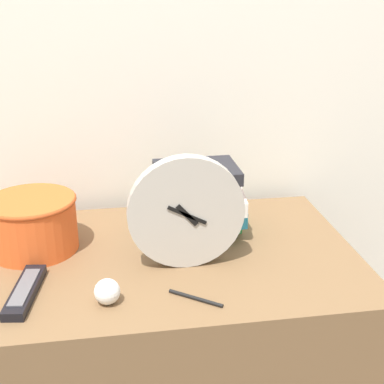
% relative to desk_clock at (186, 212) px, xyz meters
% --- Properties ---
extents(wall_back, '(6.00, 0.04, 2.40)m').
position_rel_desk_clock_xyz_m(wall_back, '(-0.14, 0.44, 0.31)').
color(wall_back, silver).
rests_on(wall_back, ground_plane).
extents(desk, '(1.13, 0.62, 0.75)m').
position_rel_desk_clock_xyz_m(desk, '(-0.14, 0.06, -0.51)').
color(desk, brown).
rests_on(desk, ground_plane).
extents(desk_clock, '(0.27, 0.04, 0.27)m').
position_rel_desk_clock_xyz_m(desk_clock, '(0.00, 0.00, 0.00)').
color(desk_clock, '#B7B2A8').
rests_on(desk_clock, desk).
extents(book_stack, '(0.25, 0.19, 0.19)m').
position_rel_desk_clock_xyz_m(book_stack, '(0.05, 0.17, -0.04)').
color(book_stack, green).
rests_on(book_stack, desk).
extents(basket, '(0.22, 0.22, 0.14)m').
position_rel_desk_clock_xyz_m(basket, '(-0.36, 0.14, -0.06)').
color(basket, '#E05623').
rests_on(basket, desk).
extents(tv_remote, '(0.07, 0.20, 0.02)m').
position_rel_desk_clock_xyz_m(tv_remote, '(-0.36, -0.08, -0.12)').
color(tv_remote, black).
rests_on(tv_remote, desk).
extents(crumpled_paper_ball, '(0.05, 0.05, 0.05)m').
position_rel_desk_clock_xyz_m(crumpled_paper_ball, '(-0.19, -0.13, -0.11)').
color(crumpled_paper_ball, white).
rests_on(crumpled_paper_ball, desk).
extents(pen, '(0.11, 0.08, 0.01)m').
position_rel_desk_clock_xyz_m(pen, '(-0.00, -0.15, -0.13)').
color(pen, black).
rests_on(pen, desk).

